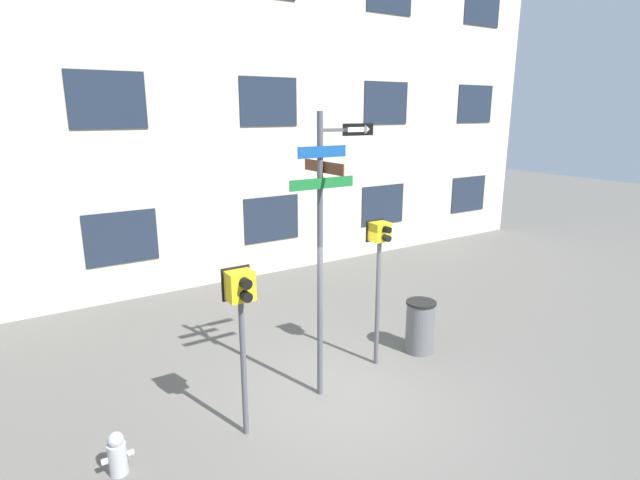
# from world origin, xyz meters

# --- Properties ---
(ground_plane) EXTENTS (60.00, 60.00, 0.00)m
(ground_plane) POSITION_xyz_m (0.00, 0.00, 0.00)
(ground_plane) COLOR #595651
(building_facade) EXTENTS (24.00, 0.63, 12.62)m
(building_facade) POSITION_xyz_m (0.00, 6.81, 6.31)
(building_facade) COLOR beige
(building_facade) RESTS_ON ground_plane
(street_sign_pole) EXTENTS (1.50, 1.03, 4.49)m
(street_sign_pole) POSITION_xyz_m (-0.20, 0.42, 2.73)
(street_sign_pole) COLOR #4C4C51
(street_sign_pole) RESTS_ON ground_plane
(pedestrian_signal_left) EXTENTS (0.41, 0.40, 2.47)m
(pedestrian_signal_left) POSITION_xyz_m (-1.73, 0.12, 1.97)
(pedestrian_signal_left) COLOR #4C4C51
(pedestrian_signal_left) RESTS_ON ground_plane
(pedestrian_signal_right) EXTENTS (0.37, 0.40, 2.68)m
(pedestrian_signal_right) POSITION_xyz_m (1.13, 0.73, 2.07)
(pedestrian_signal_right) COLOR #4C4C51
(pedestrian_signal_right) RESTS_ON ground_plane
(fire_hydrant) EXTENTS (0.39, 0.23, 0.59)m
(fire_hydrant) POSITION_xyz_m (-3.45, 0.24, 0.28)
(fire_hydrant) COLOR #A5A5A8
(fire_hydrant) RESTS_ON ground_plane
(trash_bin) EXTENTS (0.57, 0.57, 1.02)m
(trash_bin) POSITION_xyz_m (2.14, 0.66, 0.51)
(trash_bin) COLOR #59595B
(trash_bin) RESTS_ON ground_plane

